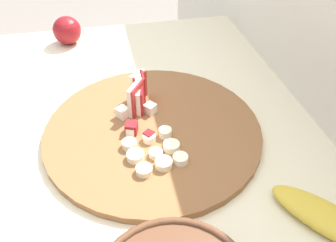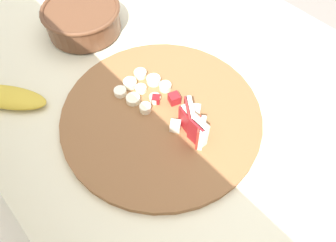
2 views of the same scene
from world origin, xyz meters
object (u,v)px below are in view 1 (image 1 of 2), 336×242
object	(u,v)px
banana_slice_rows	(155,152)
apple_dice_pile	(136,121)
whole_apple	(67,30)
banana_peel	(329,219)
cutting_board	(153,130)
apple_wedge_fan	(139,93)

from	to	relation	value
banana_slice_rows	apple_dice_pile	bearing A→B (deg)	-166.03
whole_apple	banana_peel	bearing A→B (deg)	29.49
cutting_board	apple_wedge_fan	distance (m)	0.08
cutting_board	banana_slice_rows	xyz separation A→B (m)	(0.07, -0.01, 0.01)
apple_dice_pile	whole_apple	world-z (taller)	whole_apple
cutting_board	apple_dice_pile	size ratio (longest dim) A/B	4.04
cutting_board	apple_wedge_fan	world-z (taller)	apple_wedge_fan
banana_peel	apple_wedge_fan	bearing A→B (deg)	-145.02
apple_wedge_fan	banana_peel	world-z (taller)	apple_wedge_fan
cutting_board	apple_dice_pile	bearing A→B (deg)	-117.03
apple_wedge_fan	apple_dice_pile	world-z (taller)	apple_wedge_fan
apple_dice_pile	apple_wedge_fan	bearing A→B (deg)	165.63
cutting_board	whole_apple	bearing A→B (deg)	-158.88
apple_dice_pile	banana_peel	bearing A→B (deg)	42.62
cutting_board	banana_peel	xyz separation A→B (m)	(0.25, 0.21, 0.00)
apple_dice_pile	banana_peel	world-z (taller)	apple_dice_pile
banana_slice_rows	banana_peel	distance (m)	0.28
apple_wedge_fan	apple_dice_pile	bearing A→B (deg)	-14.37
apple_wedge_fan	whole_apple	xyz separation A→B (m)	(-0.33, -0.14, -0.01)
cutting_board	apple_dice_pile	distance (m)	0.04
apple_dice_pile	cutting_board	bearing A→B (deg)	62.97
apple_dice_pile	banana_slice_rows	bearing A→B (deg)	13.97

